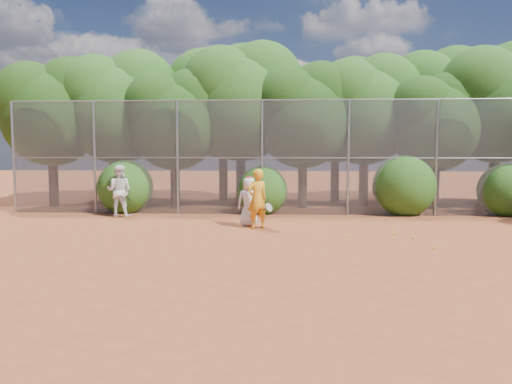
{
  "coord_description": "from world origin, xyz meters",
  "views": [
    {
      "loc": [
        -0.16,
        -11.49,
        2.33
      ],
      "look_at": [
        -1.0,
        2.5,
        1.1
      ],
      "focal_mm": 35.0,
      "sensor_mm": 36.0,
      "label": 1
    }
  ],
  "objects": [
    {
      "name": "ball_2",
      "position": [
        3.15,
        1.49,
        0.03
      ],
      "size": [
        0.07,
        0.07,
        0.07
      ],
      "primitive_type": "sphere",
      "color": "yellow",
      "rests_on": "ground"
    },
    {
      "name": "tree_7",
      "position": [
        8.06,
        8.64,
        4.28
      ],
      "size": [
        4.77,
        4.14,
        6.53
      ],
      "color": "black",
      "rests_on": "ground"
    },
    {
      "name": "ball_4",
      "position": [
        2.97,
        3.2,
        0.03
      ],
      "size": [
        0.07,
        0.07,
        0.07
      ],
      "primitive_type": "sphere",
      "color": "yellow",
      "rests_on": "ground"
    },
    {
      "name": "tree_1",
      "position": [
        -6.94,
        8.54,
        4.16
      ],
      "size": [
        4.64,
        4.03,
        6.35
      ],
      "color": "black",
      "rests_on": "ground"
    },
    {
      "name": "bush_0",
      "position": [
        -6.0,
        6.3,
        1.0
      ],
      "size": [
        2.0,
        2.0,
        2.0
      ],
      "primitive_type": "sphere",
      "color": "#214D13",
      "rests_on": "ground"
    },
    {
      "name": "player_white",
      "position": [
        -5.84,
        5.15,
        0.88
      ],
      "size": [
        0.93,
        0.82,
        1.77
      ],
      "rotation": [
        0.0,
        0.0,
        3.1
      ],
      "color": "white",
      "rests_on": "ground"
    },
    {
      "name": "tree_11",
      "position": [
        2.06,
        10.64,
        4.16
      ],
      "size": [
        4.64,
        4.03,
        6.35
      ],
      "color": "black",
      "rests_on": "ground"
    },
    {
      "name": "ball_0",
      "position": [
        2.78,
        2.04,
        0.03
      ],
      "size": [
        0.07,
        0.07,
        0.07
      ],
      "primitive_type": "sphere",
      "color": "yellow",
      "rests_on": "ground"
    },
    {
      "name": "ground",
      "position": [
        0.0,
        0.0,
        0.0
      ],
      "size": [
        80.0,
        80.0,
        0.0
      ],
      "primitive_type": "plane",
      "color": "brown",
      "rests_on": "ground"
    },
    {
      "name": "tree_2",
      "position": [
        -4.45,
        7.83,
        3.58
      ],
      "size": [
        3.99,
        3.47,
        5.47
      ],
      "color": "black",
      "rests_on": "ground"
    },
    {
      "name": "fence_back",
      "position": [
        -0.12,
        6.0,
        2.05
      ],
      "size": [
        20.05,
        0.09,
        4.03
      ],
      "color": "gray",
      "rests_on": "ground"
    },
    {
      "name": "player_yellow",
      "position": [
        -0.99,
        2.85,
        0.87
      ],
      "size": [
        0.88,
        0.7,
        1.74
      ],
      "rotation": [
        0.0,
        0.0,
        3.65
      ],
      "color": "orange",
      "rests_on": "ground"
    },
    {
      "name": "tree_10",
      "position": [
        -2.93,
        11.05,
        4.63
      ],
      "size": [
        5.15,
        4.48,
        7.06
      ],
      "color": "black",
      "rests_on": "ground"
    },
    {
      "name": "player_teen",
      "position": [
        -1.26,
        3.38,
        0.75
      ],
      "size": [
        0.78,
        0.56,
        1.5
      ],
      "rotation": [
        0.0,
        0.0,
        3.01
      ],
      "color": "white",
      "rests_on": "ground"
    },
    {
      "name": "bush_1",
      "position": [
        -1.0,
        6.3,
        0.9
      ],
      "size": [
        1.8,
        1.8,
        1.8
      ],
      "primitive_type": "sphere",
      "color": "#214D13",
      "rests_on": "ground"
    },
    {
      "name": "tree_5",
      "position": [
        3.06,
        9.04,
        4.05
      ],
      "size": [
        4.51,
        3.92,
        6.17
      ],
      "color": "black",
      "rests_on": "ground"
    },
    {
      "name": "tree_9",
      "position": [
        -7.94,
        10.84,
        4.34
      ],
      "size": [
        4.83,
        4.2,
        6.62
      ],
      "color": "black",
      "rests_on": "ground"
    },
    {
      "name": "bush_2",
      "position": [
        4.0,
        6.3,
        1.1
      ],
      "size": [
        2.2,
        2.2,
        2.2
      ],
      "primitive_type": "sphere",
      "color": "#214D13",
      "rests_on": "ground"
    },
    {
      "name": "tree_12",
      "position": [
        6.56,
        11.24,
        4.51
      ],
      "size": [
        5.02,
        4.37,
        6.88
      ],
      "color": "black",
      "rests_on": "ground"
    },
    {
      "name": "tree_0",
      "position": [
        -9.44,
        8.04,
        3.93
      ],
      "size": [
        4.38,
        3.81,
        6.0
      ],
      "color": "black",
      "rests_on": "ground"
    },
    {
      "name": "ball_3",
      "position": [
        1.52,
        1.7,
        0.03
      ],
      "size": [
        0.07,
        0.07,
        0.07
      ],
      "primitive_type": "sphere",
      "color": "yellow",
      "rests_on": "ground"
    },
    {
      "name": "tree_6",
      "position": [
        5.55,
        8.03,
        3.47
      ],
      "size": [
        3.86,
        3.36,
        5.29
      ],
      "color": "black",
      "rests_on": "ground"
    },
    {
      "name": "tree_3",
      "position": [
        -1.94,
        8.84,
        4.4
      ],
      "size": [
        4.89,
        4.26,
        6.7
      ],
      "color": "black",
      "rests_on": "ground"
    },
    {
      "name": "tree_4",
      "position": [
        0.55,
        8.24,
        3.76
      ],
      "size": [
        4.19,
        3.64,
        5.73
      ],
      "color": "black",
      "rests_on": "ground"
    },
    {
      "name": "ball_1",
      "position": [
        3.27,
        0.11,
        0.03
      ],
      "size": [
        0.07,
        0.07,
        0.07
      ],
      "primitive_type": "sphere",
      "color": "yellow",
      "rests_on": "ground"
    },
    {
      "name": "bush_3",
      "position": [
        7.5,
        6.3,
        0.95
      ],
      "size": [
        1.9,
        1.9,
        1.9
      ],
      "primitive_type": "sphere",
      "color": "#214D13",
      "rests_on": "ground"
    }
  ]
}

